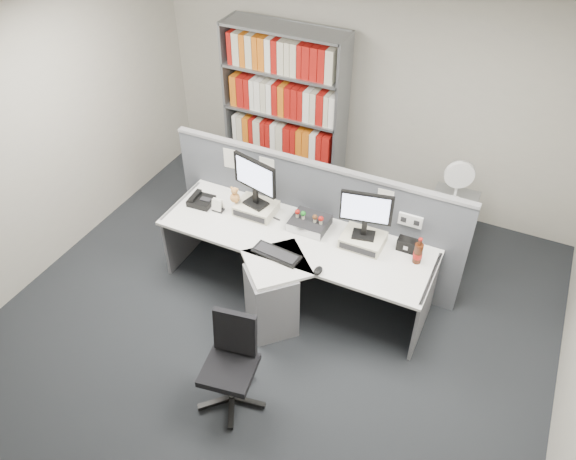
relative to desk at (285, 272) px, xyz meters
The scene contains 21 objects.
ground 0.75m from the desk, 90.00° to the right, with size 5.50×5.50×0.00m, color #232629.
room_shell 1.46m from the desk, 90.00° to the right, with size 5.04×5.54×2.72m.
partition 0.68m from the desk, 89.59° to the left, with size 3.00×0.08×1.27m.
desk is the anchor object (origin of this frame).
monitor_riser_left 0.70m from the desk, 142.72° to the left, with size 0.38×0.31×0.10m.
monitor_riser_right 0.78m from the desk, 32.53° to the left, with size 0.38×0.31×0.10m.
monitor_left 0.92m from the desk, 142.57° to the left, with size 0.49×0.21×0.50m.
monitor_right 0.96m from the desk, 32.66° to the left, with size 0.46×0.18×0.47m.
desktop_pc 0.51m from the desk, 81.58° to the left, with size 0.35×0.31×0.09m.
figurines 0.56m from the desk, 81.22° to the left, with size 0.29×0.05×0.09m.
keyboard 0.30m from the desk, 116.60° to the right, with size 0.46×0.21×0.03m.
mouse 0.49m from the desk, 19.22° to the right, with size 0.07×0.11×0.04m, color black.
desk_phone 1.14m from the desk, 165.76° to the left, with size 0.24×0.23×0.10m.
desk_calendar 0.94m from the desk, 163.86° to the left, with size 0.11×0.08×0.13m.
plush_toy 0.89m from the desk, 154.88° to the left, with size 0.10×0.10×0.17m.
speaker 1.14m from the desk, 26.19° to the left, with size 0.18×0.10×0.12m, color black.
cola_bottle 1.22m from the desk, 18.30° to the left, with size 0.08×0.08×0.27m.
shelving_unit 2.12m from the desk, 115.96° to the left, with size 1.41×0.40×2.00m.
filing_cabinet 1.85m from the desk, 49.39° to the left, with size 0.45×0.61×0.70m.
desk_fan 1.92m from the desk, 49.39° to the left, with size 0.29×0.18×0.49m.
office_chair 1.10m from the desk, 87.25° to the right, with size 0.56×0.56×0.85m.
Camera 1 is at (1.67, -2.84, 4.14)m, focal length 35.39 mm.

